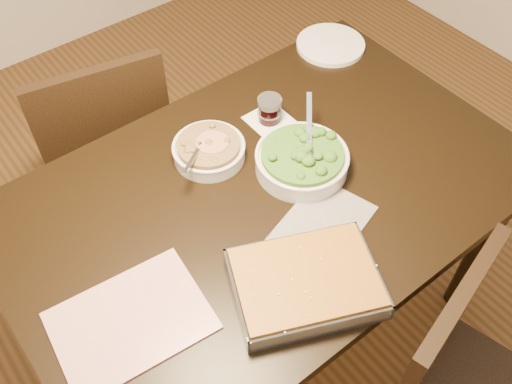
{
  "coord_description": "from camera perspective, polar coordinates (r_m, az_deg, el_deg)",
  "views": [
    {
      "loc": [
        -0.62,
        -0.75,
        1.92
      ],
      "look_at": [
        -0.05,
        -0.02,
        0.8
      ],
      "focal_mm": 40.0,
      "sensor_mm": 36.0,
      "label": 1
    }
  ],
  "objects": [
    {
      "name": "ground",
      "position": [
        2.15,
        0.84,
        -12.64
      ],
      "size": [
        4.0,
        4.0,
        0.0
      ],
      "primitive_type": "plane",
      "color": "#462C14",
      "rests_on": "ground"
    },
    {
      "name": "table",
      "position": [
        1.6,
        1.11,
        -1.95
      ],
      "size": [
        1.4,
        0.9,
        0.75
      ],
      "color": "black",
      "rests_on": "ground"
    },
    {
      "name": "magazine_a",
      "position": [
        1.34,
        -12.42,
        -12.47
      ],
      "size": [
        0.36,
        0.28,
        0.01
      ],
      "primitive_type": "cube",
      "rotation": [
        0.0,
        0.0,
        -0.1
      ],
      "color": "#A02D3A",
      "rests_on": "table"
    },
    {
      "name": "magazine_b",
      "position": [
        1.46,
        6.71,
        -3.15
      ],
      "size": [
        0.3,
        0.25,
        0.0
      ],
      "primitive_type": "cube",
      "rotation": [
        0.0,
        0.0,
        0.29
      ],
      "color": "#292831",
      "rests_on": "table"
    },
    {
      "name": "coaster",
      "position": [
        1.7,
        1.32,
        7.2
      ],
      "size": [
        0.12,
        0.12,
        0.0
      ],
      "primitive_type": "cube",
      "color": "white",
      "rests_on": "table"
    },
    {
      "name": "stew_bowl",
      "position": [
        1.59,
        -4.74,
        4.27
      ],
      "size": [
        0.2,
        0.2,
        0.08
      ],
      "color": "silver",
      "rests_on": "table"
    },
    {
      "name": "broccoli_bowl",
      "position": [
        1.55,
        4.61,
        3.23
      ],
      "size": [
        0.26,
        0.26,
        0.1
      ],
      "color": "silver",
      "rests_on": "table"
    },
    {
      "name": "baking_dish",
      "position": [
        1.33,
        4.97,
        -9.02
      ],
      "size": [
        0.4,
        0.36,
        0.06
      ],
      "rotation": [
        0.0,
        0.0,
        -0.41
      ],
      "color": "silver",
      "rests_on": "table"
    },
    {
      "name": "wine_tumbler",
      "position": [
        1.67,
        1.35,
        8.28
      ],
      "size": [
        0.07,
        0.07,
        0.08
      ],
      "color": "black",
      "rests_on": "coaster"
    },
    {
      "name": "dinner_plate",
      "position": [
        1.99,
        7.46,
        14.39
      ],
      "size": [
        0.23,
        0.23,
        0.02
      ],
      "primitive_type": "cylinder",
      "color": "white",
      "rests_on": "table"
    },
    {
      "name": "chair_far",
      "position": [
        2.05,
        -14.72,
        4.74
      ],
      "size": [
        0.5,
        0.5,
        0.89
      ],
      "rotation": [
        0.0,
        0.0,
        2.94
      ],
      "color": "black",
      "rests_on": "ground"
    }
  ]
}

